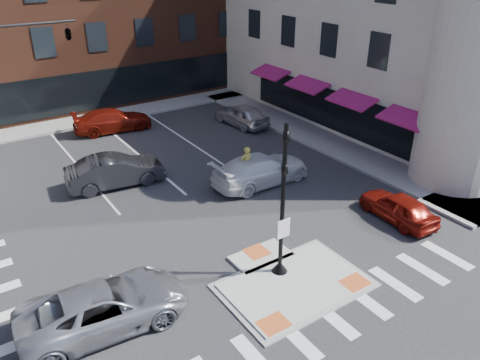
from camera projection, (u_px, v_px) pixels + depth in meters
ground at (286, 279)px, 17.71m from camera, size 120.00×120.00×0.00m
refuge_island at (290, 281)px, 17.49m from camera, size 5.40×4.65×0.13m
sidewalk_e at (319, 138)px, 30.46m from camera, size 3.00×24.00×0.15m
sidewalk_n at (134, 110)px, 35.47m from camera, size 26.00×3.00×0.15m
signal_pole at (282, 221)px, 16.94m from camera, size 0.60×0.60×5.98m
mast_arm_signal at (43, 45)px, 26.52m from camera, size 6.10×2.24×8.00m
silver_suv at (104, 306)px, 15.25m from camera, size 5.68×2.95×1.53m
red_sedan at (398, 207)px, 21.25m from camera, size 1.77×3.92×1.31m
white_pickup at (261, 169)px, 24.50m from camera, size 5.49×2.29×1.58m
bg_car_dark at (115, 171)px, 24.24m from camera, size 5.18×2.39×1.65m
bg_car_silver at (242, 115)px, 32.48m from camera, size 2.26×4.60×1.51m
bg_car_red at (113, 120)px, 31.47m from camera, size 5.38×2.75×1.49m
cyclist at (246, 174)px, 24.04m from camera, size 0.77×1.85×2.27m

